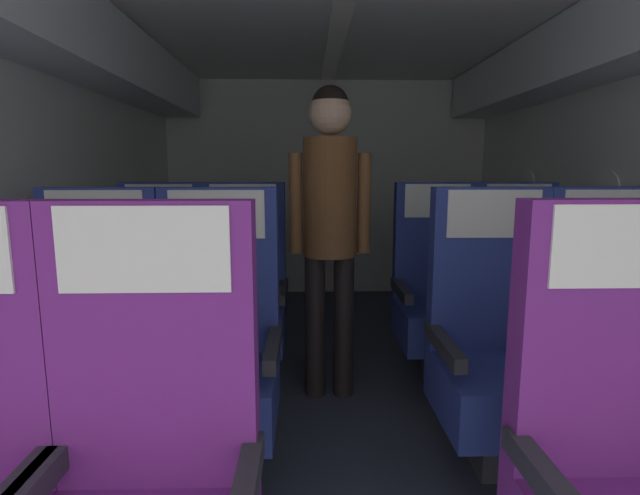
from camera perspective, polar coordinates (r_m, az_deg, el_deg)
ground at (r=2.61m, az=3.18°, el=-19.50°), size 3.42×5.53×0.02m
fuselage_shell at (r=2.55m, az=3.05°, el=16.27°), size 3.30×5.18×2.17m
seat_a_right_window at (r=1.47m, az=33.30°, el=-23.11°), size 0.52×0.52×1.17m
seat_b_left_window at (r=2.22m, az=-25.14°, el=-11.57°), size 0.52×0.52×1.17m
seat_b_left_aisle at (r=2.06m, az=-12.10°, el=-12.41°), size 0.52×0.52×1.17m
seat_b_right_aisle at (r=2.40m, az=31.29°, el=-10.51°), size 0.52×0.52×1.17m
seat_b_right_window at (r=2.17m, az=20.06°, el=-11.67°), size 0.52×0.52×1.17m
seat_c_left_window at (r=3.01m, az=-18.52°, el=-5.80°), size 0.52×0.52×1.17m
seat_c_left_aisle at (r=2.90m, az=-9.09°, el=-5.99°), size 0.52×0.52×1.17m
seat_c_right_aisle at (r=3.15m, az=22.55°, el=-5.39°), size 0.52×0.52×1.17m
seat_c_right_window at (r=2.98m, az=13.83°, el=-5.75°), size 0.52×0.52×1.17m
flight_attendant at (r=2.54m, az=1.18°, el=4.55°), size 0.43×0.28×1.67m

